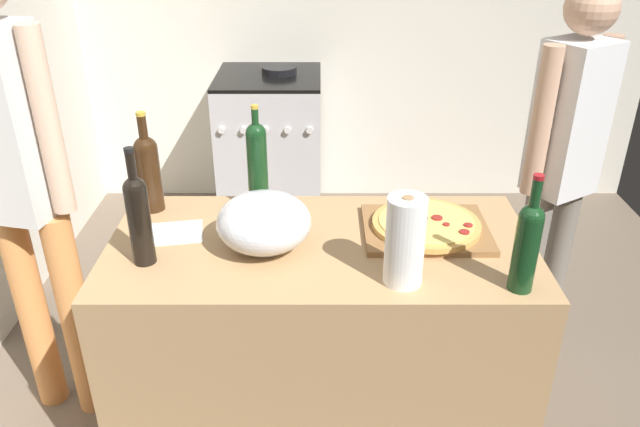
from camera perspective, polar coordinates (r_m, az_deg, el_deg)
ground_plane at (r=3.10m, az=2.56°, el=-9.91°), size 3.83×3.47×0.02m
counter at (r=2.22m, az=0.00°, el=-12.57°), size 1.34×0.66×0.89m
cutting_board at (r=2.05m, az=9.59°, el=-1.43°), size 0.40×0.32×0.02m
pizza at (r=2.04m, az=9.64°, el=-0.92°), size 0.35×0.35×0.03m
mixing_bowl at (r=1.90m, az=-5.21°, el=-0.82°), size 0.29×0.29×0.18m
paper_towel_roll at (r=1.72m, az=7.71°, el=-2.52°), size 0.11×0.11×0.27m
wine_bottle_green at (r=2.18m, az=-15.49°, el=3.91°), size 0.08×0.08×0.35m
wine_bottle_dark at (r=1.86m, az=-16.31°, el=-0.19°), size 0.07×0.07×0.36m
wine_bottle_amber at (r=1.76m, az=18.35°, el=-2.55°), size 0.07×0.07×0.35m
wine_bottle_clear at (r=2.11m, az=-5.81°, el=4.60°), size 0.07×0.07×0.37m
recipe_sheet at (r=2.07m, az=-13.66°, el=-1.78°), size 0.23×0.19×0.00m
stove at (r=3.82m, az=-4.55°, el=5.85°), size 0.60×0.63×0.96m
person_in_stripes at (r=2.34m, az=-25.78°, el=3.09°), size 0.37×0.24×1.75m
person_in_red at (r=2.65m, az=21.19°, el=4.57°), size 0.35×0.29×1.60m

